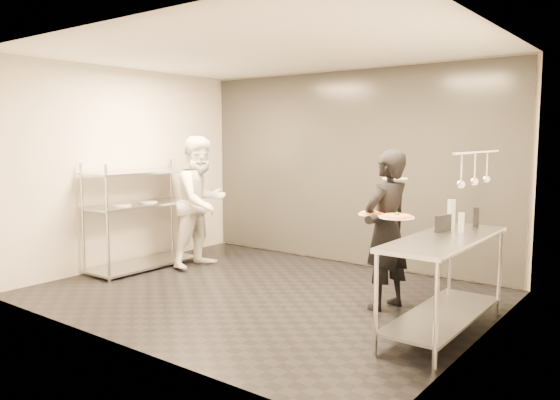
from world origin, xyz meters
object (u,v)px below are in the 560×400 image
Objects in this scene: pizza_plate_far at (397,216)px; pos_monitor at (443,223)px; pass_rack at (143,214)px; bottle_clear at (461,222)px; chef at (201,202)px; waiter at (386,230)px; prep_counter at (445,268)px; bottle_green at (451,214)px; salad_plate at (395,177)px; bottle_dark at (476,217)px; pizza_plate_near at (372,213)px.

pos_monitor is (0.46, 0.06, -0.03)m from pizza_plate_far.
bottle_clear is at bearing 4.24° from pass_rack.
pass_rack is 0.87× the size of chef.
prep_counter is at bearing 77.45° from waiter.
pass_rack is at bearing -172.61° from bottle_green.
salad_plate is (-0.27, 0.52, 0.36)m from pizza_plate_far.
pass_rack is 4.33m from prep_counter.
pass_rack reaches higher than pizza_plate_far.
pizza_plate_far is at bearing -141.63° from bottle_green.
bottle_dark is at bearing 0.37° from salad_plate.
bottle_dark is (0.17, 0.47, 0.02)m from pos_monitor.
bottle_green is at bearing -13.75° from salad_plate.
waiter is at bearing -77.77° from salad_plate.
chef is 6.52× the size of salad_plate.
prep_counter is 9.45× the size of bottle_clear.
bottle_green is (0.63, 0.16, 0.21)m from waiter.
pizza_plate_far is at bearing -140.17° from bottle_dark.
pos_monitor is 1.12× the size of bottle_dark.
salad_plate reaches higher than pizza_plate_near.
chef is 6.47× the size of bottle_green.
salad_plate is (3.48, 0.72, 0.63)m from pass_rack.
waiter is at bearing 137.17° from pizza_plate_far.
waiter reaches higher than pizza_plate_near.
pizza_plate_near is 0.76m from pos_monitor.
waiter is 0.91m from bottle_dark.
pizza_plate_far is at bearing -96.89° from chef.
bottle_dark reaches higher than pizza_plate_far.
bottle_clear reaches higher than pos_monitor.
pizza_plate_far is 0.82m from bottle_dark.
chef reaches higher than bottle_clear.
waiter reaches higher than pass_rack.
waiter reaches higher than pizza_plate_far.
pass_rack reaches higher than bottle_dark.
bottle_clear is at bearing 84.45° from prep_counter.
salad_plate is at bearing -87.20° from chef.
waiter is at bearing 57.94° from pizza_plate_near.
pizza_plate_far is at bearing -162.27° from pos_monitor.
bottle_green is at bearing -90.59° from chef.
bottle_green reaches higher than pizza_plate_near.
salad_plate reaches higher than bottle_dark.
pos_monitor is (0.76, 0.03, -0.04)m from pizza_plate_near.
pizza_plate_near is (3.45, 0.23, 0.27)m from pass_rack.
pizza_plate_near is 0.29m from pizza_plate_far.
chef is 3.78m from bottle_dark.
pos_monitor is (-0.12, 0.25, 0.38)m from prep_counter.
pass_rack is 4.44m from bottle_dark.
pizza_plate_far is 0.47m from pos_monitor.
chef is at bearing 173.47° from pizza_plate_far.
chef reaches higher than salad_plate.
pizza_plate_near reaches higher than pizza_plate_far.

